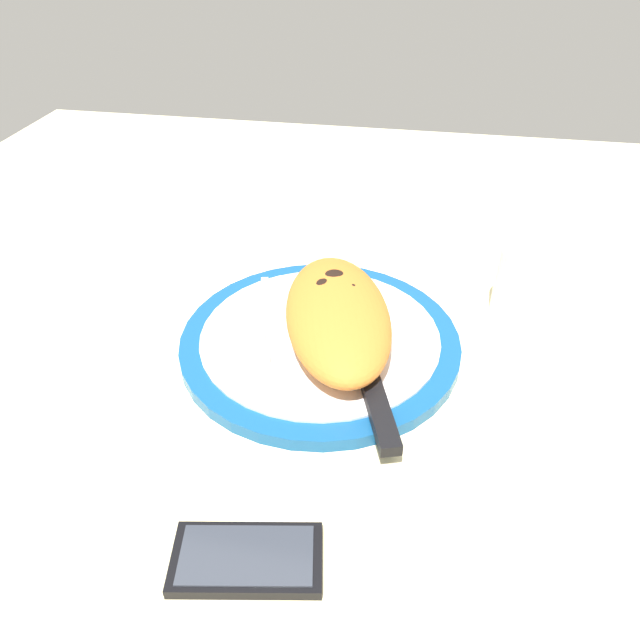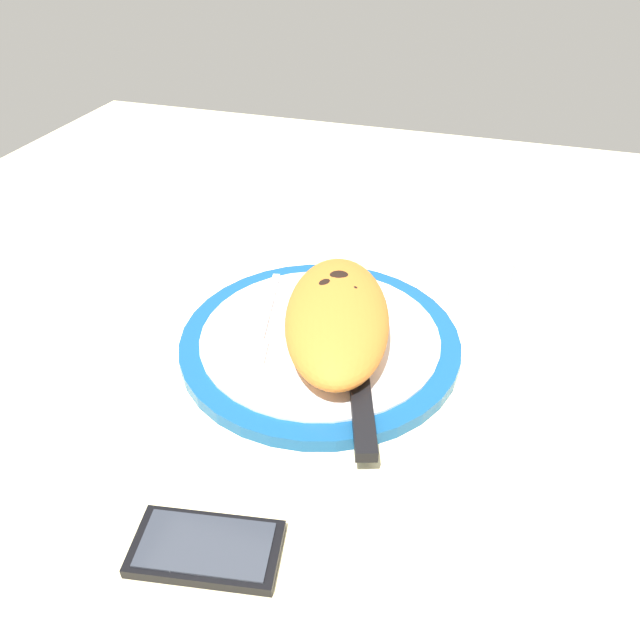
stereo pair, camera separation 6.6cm
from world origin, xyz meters
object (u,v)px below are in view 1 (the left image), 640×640
(knife, at_px, (372,390))
(water_glass, at_px, (524,288))
(smartphone, at_px, (247,559))
(plate, at_px, (320,341))
(fork, at_px, (262,328))
(calzone, at_px, (338,315))

(knife, xyz_separation_m, water_glass, (-0.19, 0.16, 0.02))
(knife, xyz_separation_m, smartphone, (0.19, -0.08, -0.02))
(plate, bearing_deg, fork, -88.00)
(calzone, xyz_separation_m, fork, (0.00, -0.09, -0.03))
(fork, bearing_deg, plate, 92.00)
(fork, xyz_separation_m, smartphone, (0.27, 0.06, -0.01))
(calzone, relative_size, fork, 1.45)
(water_glass, bearing_deg, calzone, -63.73)
(plate, distance_m, calzone, 0.04)
(fork, xyz_separation_m, knife, (0.08, 0.13, 0.00))
(fork, bearing_deg, knife, 58.25)
(knife, height_order, water_glass, water_glass)
(water_glass, bearing_deg, knife, -39.99)
(smartphone, bearing_deg, knife, 157.86)
(knife, relative_size, smartphone, 1.83)
(plate, xyz_separation_m, water_glass, (-0.10, 0.23, 0.03))
(fork, height_order, smartphone, fork)
(fork, distance_m, knife, 0.16)
(plate, xyz_separation_m, knife, (0.09, 0.07, 0.01))
(calzone, relative_size, smartphone, 2.02)
(fork, height_order, water_glass, water_glass)
(knife, bearing_deg, calzone, -150.94)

